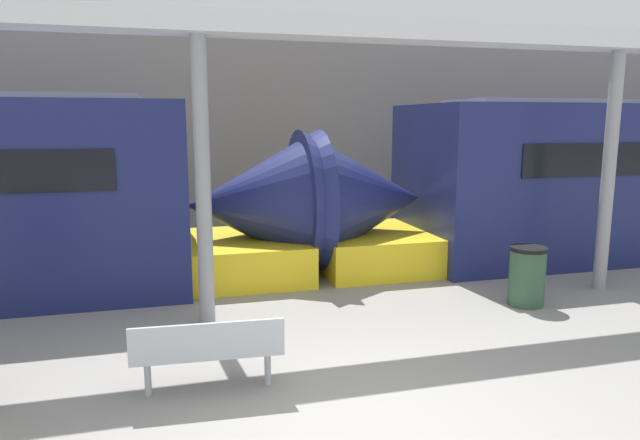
% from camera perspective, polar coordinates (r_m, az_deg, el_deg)
% --- Properties ---
extents(ground_plane, '(60.00, 60.00, 0.00)m').
position_cam_1_polar(ground_plane, '(5.73, 5.15, -19.22)').
color(ground_plane, gray).
extents(station_wall, '(56.00, 0.20, 5.00)m').
position_cam_1_polar(station_wall, '(14.99, -8.41, 8.69)').
color(station_wall, gray).
rests_on(station_wall, ground_plane).
extents(bench_near, '(1.56, 0.53, 0.80)m').
position_cam_1_polar(bench_near, '(6.08, -11.12, -12.49)').
color(bench_near, '#ADB2B7').
rests_on(bench_near, ground_plane).
extents(trash_bin, '(0.56, 0.56, 0.91)m').
position_cam_1_polar(trash_bin, '(9.26, 19.99, -5.27)').
color(trash_bin, '#2D5138').
rests_on(trash_bin, ground_plane).
extents(support_column_near, '(0.21, 0.21, 3.88)m').
position_cam_1_polar(support_column_near, '(7.78, -11.62, 3.45)').
color(support_column_near, gray).
rests_on(support_column_near, ground_plane).
extents(support_column_far, '(0.21, 0.21, 3.88)m').
position_cam_1_polar(support_column_far, '(10.42, 26.89, 4.17)').
color(support_column_far, gray).
rests_on(support_column_far, ground_plane).
extents(canopy_beam, '(28.00, 0.60, 0.28)m').
position_cam_1_polar(canopy_beam, '(7.83, -12.18, 18.74)').
color(canopy_beam, silver).
rests_on(canopy_beam, support_column_near).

